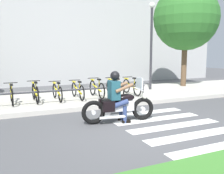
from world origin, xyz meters
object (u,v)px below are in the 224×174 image
at_px(bicycle_5, 97,89).
at_px(tree_near_rack, 186,18).
at_px(rider, 117,93).
at_px(street_lamp, 151,39).
at_px(bicycle_7, 131,87).
at_px(bike_rack, 71,91).
at_px(bicycle_6, 115,88).
at_px(motorcycle, 119,106).
at_px(bicycle_2, 35,93).
at_px(bicycle_3, 57,92).
at_px(bicycle_1, 12,94).
at_px(bicycle_4, 78,90).

bearing_deg(bicycle_5, tree_near_rack, 14.24).
height_order(rider, street_lamp, street_lamp).
distance_m(bicycle_7, tree_near_rack, 5.50).
bearing_deg(bicycle_7, rider, -124.88).
height_order(bicycle_7, tree_near_rack, tree_near_rack).
bearing_deg(bike_rack, street_lamp, 19.66).
distance_m(bicycle_6, tree_near_rack, 6.13).
bearing_deg(bicycle_6, rider, -113.99).
distance_m(motorcycle, bike_rack, 2.76).
xyz_separation_m(bicycle_7, street_lamp, (1.67, 1.05, 2.16)).
relative_size(rider, bicycle_2, 0.91).
relative_size(bicycle_5, tree_near_rack, 0.30).
xyz_separation_m(bicycle_3, tree_near_rack, (7.35, 1.45, 3.36)).
relative_size(motorcycle, bike_rack, 0.34).
height_order(bicycle_2, bike_rack, bicycle_2).
distance_m(bicycle_1, bicycle_2, 0.81).
bearing_deg(bicycle_1, bicycle_7, -0.01).
xyz_separation_m(bicycle_7, tree_near_rack, (4.11, 1.45, 3.34)).
distance_m(bicycle_5, bicycle_6, 0.81).
height_order(bicycle_4, tree_near_rack, tree_near_rack).
distance_m(bicycle_7, bike_rack, 2.89).
height_order(bicycle_3, bicycle_7, bicycle_7).
xyz_separation_m(bicycle_3, bike_rack, (0.41, -0.56, 0.10)).
bearing_deg(street_lamp, bicycle_1, -170.83).
height_order(bicycle_5, bicycle_6, bicycle_5).
height_order(rider, tree_near_rack, tree_near_rack).
xyz_separation_m(bicycle_4, street_lamp, (4.10, 1.05, 2.18)).
height_order(street_lamp, tree_near_rack, tree_near_rack).
bearing_deg(bicycle_6, bicycle_3, 179.98).
height_order(bicycle_1, tree_near_rack, tree_near_rack).
bearing_deg(bicycle_6, street_lamp, 23.06).
xyz_separation_m(motorcycle, bicycle_6, (1.35, 3.23, 0.04)).
bearing_deg(tree_near_rack, bicycle_7, -160.51).
bearing_deg(bicycle_4, bicycle_3, -180.00).
bearing_deg(bicycle_1, tree_near_rack, 9.20).
bearing_deg(street_lamp, bicycle_7, -147.68).
xyz_separation_m(bicycle_6, tree_near_rack, (4.92, 1.45, 3.34)).
distance_m(motorcycle, bicycle_6, 3.50).
distance_m(bicycle_3, bicycle_5, 1.62).
relative_size(bicycle_1, bicycle_2, 0.99).
relative_size(bicycle_6, bike_rack, 0.27).
bearing_deg(bicycle_1, bicycle_3, 0.02).
bearing_deg(tree_near_rack, bicycle_6, -163.54).
distance_m(bicycle_3, bicycle_7, 3.24).
relative_size(bicycle_5, street_lamp, 0.38).
xyz_separation_m(rider, bicycle_3, (-1.00, 3.22, -0.35)).
bearing_deg(bicycle_1, bicycle_6, -0.00).
bearing_deg(bicycle_5, bicycle_3, 179.95).
bearing_deg(bicycle_4, street_lamp, 14.42).
bearing_deg(bicycle_5, street_lamp, 17.79).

